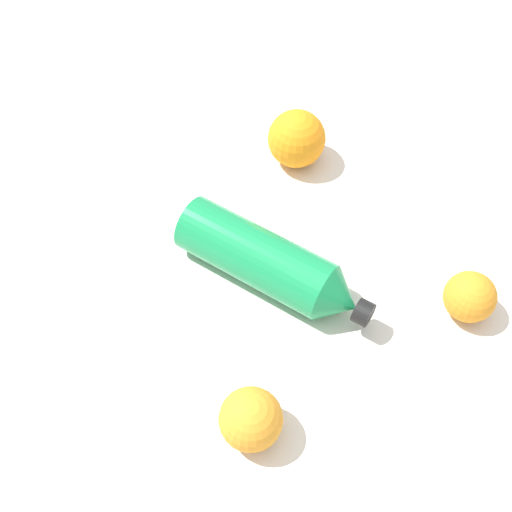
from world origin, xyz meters
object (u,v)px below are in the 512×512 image
at_px(water_bottle, 271,264).
at_px(orange_2, 297,139).
at_px(orange_1, 251,419).
at_px(orange_0, 470,297).

height_order(water_bottle, orange_2, orange_2).
height_order(water_bottle, orange_1, water_bottle).
distance_m(orange_1, orange_2, 0.42).
relative_size(water_bottle, orange_0, 4.01).
height_order(water_bottle, orange_0, water_bottle).
relative_size(water_bottle, orange_1, 3.66).
bearing_deg(water_bottle, orange_2, 112.28).
bearing_deg(orange_1, orange_2, 175.96).
xyz_separation_m(water_bottle, orange_1, (0.20, -0.01, -0.00)).
relative_size(orange_0, orange_2, 0.76).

